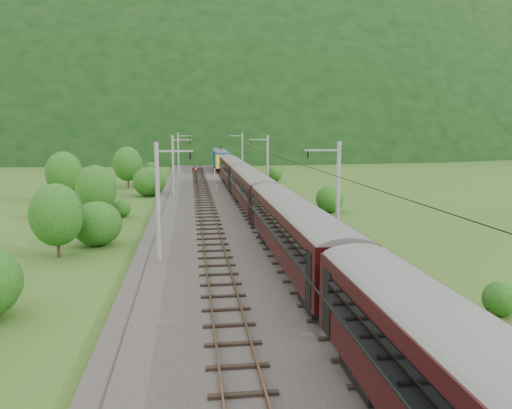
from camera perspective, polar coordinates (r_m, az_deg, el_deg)
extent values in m
plane|color=#285319|center=(34.96, -0.68, -6.54)|extent=(600.00, 600.00, 0.00)
cube|color=#38332D|center=(44.60, -2.22, -2.98)|extent=(14.00, 220.00, 0.30)
cube|color=brown|center=(44.36, -6.24, -2.64)|extent=(0.08, 220.00, 0.15)
cube|color=brown|center=(44.41, -4.39, -2.60)|extent=(0.08, 220.00, 0.15)
cube|color=black|center=(44.40, -5.31, -2.79)|extent=(2.40, 220.00, 0.12)
cube|color=brown|center=(44.71, -0.07, -2.50)|extent=(0.08, 220.00, 0.15)
cube|color=brown|center=(44.92, 1.74, -2.45)|extent=(0.08, 220.00, 0.15)
cube|color=black|center=(44.84, 0.84, -2.64)|extent=(2.40, 220.00, 0.12)
cylinder|color=gray|center=(33.91, -11.15, 0.25)|extent=(0.28, 0.28, 8.00)
cube|color=gray|center=(33.53, -9.26, 6.04)|extent=(2.40, 0.12, 0.12)
cylinder|color=black|center=(33.53, -7.54, 5.57)|extent=(0.10, 0.10, 0.50)
cylinder|color=gray|center=(65.70, -9.45, 4.34)|extent=(0.28, 0.28, 8.00)
cube|color=gray|center=(65.50, -8.47, 7.33)|extent=(2.40, 0.12, 0.12)
cylinder|color=black|center=(65.50, -7.59, 7.09)|extent=(0.10, 0.10, 0.50)
cylinder|color=gray|center=(97.63, -8.86, 5.77)|extent=(0.28, 0.28, 8.00)
cube|color=gray|center=(97.50, -8.20, 7.78)|extent=(2.40, 0.12, 0.12)
cylinder|color=black|center=(97.50, -7.60, 7.61)|extent=(0.10, 0.10, 0.50)
cylinder|color=gray|center=(129.59, -8.56, 6.49)|extent=(0.28, 0.28, 8.00)
cube|color=gray|center=(129.49, -8.06, 8.00)|extent=(2.40, 0.12, 0.12)
cylinder|color=black|center=(129.49, -7.61, 7.88)|extent=(0.10, 0.10, 0.50)
cylinder|color=gray|center=(161.57, -8.38, 6.92)|extent=(0.28, 0.28, 8.00)
cube|color=gray|center=(161.49, -7.98, 8.14)|extent=(2.40, 0.12, 0.12)
cylinder|color=black|center=(161.49, -7.62, 8.04)|extent=(0.10, 0.10, 0.50)
cylinder|color=gray|center=(35.35, 9.34, 0.64)|extent=(0.28, 0.28, 8.00)
cube|color=gray|center=(34.71, 7.57, 6.17)|extent=(2.40, 0.12, 0.12)
cylinder|color=black|center=(34.48, 5.95, 5.68)|extent=(0.10, 0.10, 0.50)
cylinder|color=gray|center=(66.46, 1.32, 4.51)|extent=(0.28, 0.28, 8.00)
cube|color=gray|center=(66.12, 0.30, 7.44)|extent=(2.40, 0.12, 0.12)
cylinder|color=black|center=(65.99, -0.57, 7.18)|extent=(0.10, 0.10, 0.50)
cylinder|color=gray|center=(98.14, -1.57, 5.88)|extent=(0.28, 0.28, 8.00)
cube|color=gray|center=(97.91, -2.28, 7.86)|extent=(2.40, 0.12, 0.12)
cylinder|color=black|center=(97.83, -2.87, 7.68)|extent=(0.10, 0.10, 0.50)
cylinder|color=gray|center=(129.98, -3.05, 6.58)|extent=(0.28, 0.28, 8.00)
cube|color=gray|center=(129.80, -3.60, 8.07)|extent=(2.40, 0.12, 0.12)
cylinder|color=black|center=(129.74, -4.04, 7.93)|extent=(0.10, 0.10, 0.50)
cylinder|color=gray|center=(161.88, -3.95, 7.00)|extent=(0.28, 0.28, 8.00)
cube|color=gray|center=(161.74, -4.40, 8.20)|extent=(2.40, 0.12, 0.12)
cylinder|color=black|center=(161.69, -4.75, 8.08)|extent=(0.10, 0.10, 0.50)
cylinder|color=black|center=(43.56, -5.44, 5.93)|extent=(0.03, 198.00, 0.03)
cylinder|color=black|center=(44.00, 0.86, 5.99)|extent=(0.03, 198.00, 0.03)
ellipsoid|color=black|center=(293.65, -6.81, 6.90)|extent=(504.00, 360.00, 244.00)
ellipsoid|color=black|center=(353.19, -26.89, 6.33)|extent=(336.00, 280.00, 132.00)
cube|color=black|center=(18.54, 14.28, -17.83)|extent=(2.15, 3.12, 0.88)
cube|color=black|center=(31.42, 4.41, -2.86)|extent=(2.83, 21.45, 2.93)
cylinder|color=slate|center=(31.18, 4.44, -0.49)|extent=(2.83, 21.34, 2.83)
cube|color=black|center=(31.09, 1.83, -2.30)|extent=(0.05, 18.88, 1.12)
cube|color=black|center=(31.67, 6.96, -2.15)|extent=(0.05, 18.88, 1.12)
cube|color=black|center=(24.88, 7.99, -10.60)|extent=(2.15, 3.12, 0.88)
cube|color=black|center=(39.03, 2.10, -3.40)|extent=(2.15, 3.12, 0.88)
cube|color=black|center=(53.14, -0.56, 1.94)|extent=(2.83, 21.45, 2.93)
cylinder|color=slate|center=(53.00, -0.56, 3.35)|extent=(2.83, 21.34, 2.83)
cube|color=black|center=(52.95, -2.10, 2.29)|extent=(0.05, 18.88, 1.12)
cube|color=black|center=(53.30, 0.98, 2.34)|extent=(0.05, 18.88, 1.12)
cube|color=black|center=(46.06, 0.59, -1.51)|extent=(2.15, 3.12, 0.88)
cube|color=black|center=(60.78, -1.42, 0.99)|extent=(2.15, 3.12, 0.88)
cube|color=black|center=(75.19, -2.63, 3.94)|extent=(2.83, 21.45, 2.93)
cylinder|color=slate|center=(75.10, -2.64, 4.94)|extent=(2.83, 21.34, 2.83)
cube|color=black|center=(75.06, -3.72, 4.19)|extent=(0.05, 18.88, 1.12)
cube|color=black|center=(75.30, -1.54, 4.22)|extent=(0.05, 18.88, 1.12)
cube|color=black|center=(67.95, -2.07, 1.81)|extent=(2.15, 3.12, 0.88)
cube|color=black|center=(82.82, -3.07, 3.06)|extent=(2.15, 3.12, 0.88)
cube|color=navy|center=(106.09, -4.08, 5.33)|extent=(2.83, 17.55, 2.93)
cylinder|color=slate|center=(106.02, -4.09, 6.04)|extent=(2.83, 17.46, 2.83)
cube|color=black|center=(105.99, -4.86, 5.50)|extent=(0.05, 15.44, 1.12)
cube|color=black|center=(106.17, -3.31, 5.53)|extent=(0.05, 15.44, 1.12)
cube|color=black|center=(100.11, -3.86, 4.03)|extent=(2.15, 3.12, 0.88)
cube|color=black|center=(112.33, -4.27, 4.54)|extent=(2.15, 3.12, 0.88)
cube|color=yellow|center=(114.65, -4.35, 5.48)|extent=(2.88, 0.50, 2.63)
cube|color=yellow|center=(97.56, -3.77, 4.92)|extent=(2.88, 0.50, 2.63)
cube|color=black|center=(108.98, -4.19, 6.47)|extent=(0.08, 1.60, 0.88)
cylinder|color=red|center=(68.41, -4.53, 1.79)|extent=(0.14, 0.14, 1.31)
cylinder|color=red|center=(92.87, -4.74, 3.71)|extent=(0.17, 0.17, 1.58)
cylinder|color=black|center=(81.62, -6.87, 3.21)|extent=(0.16, 0.16, 2.23)
sphere|color=red|center=(81.52, -6.88, 4.03)|extent=(0.27, 0.27, 0.27)
ellipsoid|color=#184A13|center=(41.17, -17.73, -2.11)|extent=(3.90, 3.90, 3.51)
ellipsoid|color=#184A13|center=(53.76, -15.19, -0.43)|extent=(2.05, 2.05, 1.84)
ellipsoid|color=#184A13|center=(69.26, -12.11, 2.57)|extent=(4.41, 4.41, 3.97)
ellipsoid|color=#184A13|center=(83.49, -12.72, 3.21)|extent=(3.26, 3.26, 2.93)
ellipsoid|color=#184A13|center=(97.96, -13.91, 4.12)|extent=(3.86, 3.86, 3.47)
ellipsoid|color=#184A13|center=(109.51, -11.91, 4.25)|extent=(2.16, 2.16, 1.95)
ellipsoid|color=#184A13|center=(125.90, -11.76, 5.27)|extent=(4.36, 4.36, 3.92)
cylinder|color=black|center=(38.42, -21.70, -3.54)|extent=(0.24, 0.24, 2.90)
ellipsoid|color=#184A13|center=(38.11, -21.84, -1.10)|extent=(3.73, 3.73, 4.48)
cylinder|color=black|center=(51.50, -17.72, -0.25)|extent=(0.24, 0.24, 3.06)
ellipsoid|color=#184A13|center=(51.27, -17.81, 1.68)|extent=(3.94, 3.94, 4.72)
cylinder|color=black|center=(66.13, -21.01, 1.67)|extent=(0.24, 0.24, 3.46)
ellipsoid|color=#184A13|center=(65.94, -21.10, 3.37)|extent=(4.44, 4.44, 5.33)
cylinder|color=black|center=(79.73, -14.42, 3.09)|extent=(0.24, 0.24, 3.46)
ellipsoid|color=#184A13|center=(79.57, -14.47, 4.51)|extent=(4.45, 4.45, 5.34)
cylinder|color=black|center=(98.97, -13.73, 3.87)|extent=(0.24, 0.24, 2.45)
ellipsoid|color=#184A13|center=(98.87, -13.76, 4.68)|extent=(3.15, 3.15, 3.78)
ellipsoid|color=#184A13|center=(27.86, 26.12, -9.82)|extent=(1.72, 1.72, 1.55)
ellipsoid|color=#184A13|center=(55.29, 8.40, 0.49)|extent=(3.01, 3.01, 2.71)
ellipsoid|color=#184A13|center=(87.37, 2.16, 3.49)|extent=(2.70, 2.70, 2.43)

